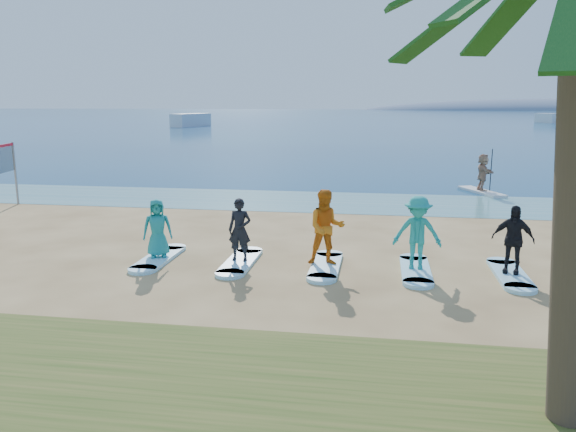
% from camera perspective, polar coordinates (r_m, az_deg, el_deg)
% --- Properties ---
extents(ground, '(600.00, 600.00, 0.00)m').
position_cam_1_polar(ground, '(13.31, -4.15, -6.26)').
color(ground, tan).
rests_on(ground, ground).
extents(shallow_water, '(600.00, 600.00, 0.00)m').
position_cam_1_polar(shallow_water, '(23.37, 1.79, 1.53)').
color(shallow_water, teal).
rests_on(shallow_water, ground).
extents(ocean, '(600.00, 600.00, 0.00)m').
position_cam_1_polar(ocean, '(172.39, 8.39, 10.05)').
color(ocean, navy).
rests_on(ocean, ground).
extents(island_ridge, '(220.00, 56.00, 18.00)m').
position_cam_1_polar(island_ridge, '(325.62, 26.07, 9.65)').
color(island_ridge, slate).
rests_on(island_ridge, ground).
extents(paddleboard, '(1.79, 3.04, 0.12)m').
position_cam_1_polar(paddleboard, '(26.95, 19.05, 2.35)').
color(paddleboard, silver).
rests_on(paddleboard, ground).
extents(paddleboarder, '(0.74, 1.60, 1.66)m').
position_cam_1_polar(paddleboarder, '(26.83, 19.18, 4.23)').
color(paddleboarder, tan).
rests_on(paddleboarder, paddleboard).
extents(boat_offshore_a, '(4.77, 8.72, 2.15)m').
position_cam_1_polar(boat_offshore_a, '(96.49, -9.81, 8.94)').
color(boat_offshore_a, silver).
rests_on(boat_offshore_a, ground).
extents(boat_offshore_b, '(3.79, 5.51, 1.83)m').
position_cam_1_polar(boat_offshore_b, '(123.22, 24.80, 8.59)').
color(boat_offshore_b, silver).
rests_on(boat_offshore_b, ground).
extents(surfboard_0, '(0.70, 2.20, 0.09)m').
position_cam_1_polar(surfboard_0, '(15.10, -12.98, -4.19)').
color(surfboard_0, '#A4E8FF').
rests_on(surfboard_0, ground).
extents(student_0, '(0.87, 0.73, 1.52)m').
position_cam_1_polar(student_0, '(14.90, -13.12, -1.21)').
color(student_0, teal).
rests_on(student_0, surfboard_0).
extents(surfboard_1, '(0.70, 2.20, 0.09)m').
position_cam_1_polar(surfboard_1, '(14.43, -4.87, -4.67)').
color(surfboard_1, '#A4E8FF').
rests_on(surfboard_1, ground).
extents(student_1, '(0.59, 0.40, 1.60)m').
position_cam_1_polar(student_1, '(14.22, -4.92, -1.40)').
color(student_1, black).
rests_on(student_1, surfboard_1).
extents(surfboard_2, '(0.70, 2.20, 0.09)m').
position_cam_1_polar(surfboard_2, '(14.07, 3.86, -5.07)').
color(surfboard_2, '#A4E8FF').
rests_on(surfboard_2, ground).
extents(student_2, '(1.02, 0.86, 1.88)m').
position_cam_1_polar(student_2, '(13.82, 3.91, -1.17)').
color(student_2, orange).
rests_on(student_2, surfboard_2).
extents(surfboard_3, '(0.70, 2.20, 0.09)m').
position_cam_1_polar(surfboard_3, '(14.05, 12.83, -5.37)').
color(surfboard_3, '#A4E8FF').
rests_on(surfboard_3, ground).
extents(student_3, '(1.18, 0.72, 1.78)m').
position_cam_1_polar(student_3, '(13.81, 13.00, -1.66)').
color(student_3, teal).
rests_on(student_3, surfboard_3).
extents(surfboard_4, '(0.70, 2.20, 0.09)m').
position_cam_1_polar(surfboard_4, '(14.37, 21.62, -5.53)').
color(surfboard_4, '#A4E8FF').
rests_on(surfboard_4, ground).
extents(student_4, '(1.03, 0.67, 1.62)m').
position_cam_1_polar(student_4, '(14.15, 21.88, -2.21)').
color(student_4, black).
rests_on(student_4, surfboard_4).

